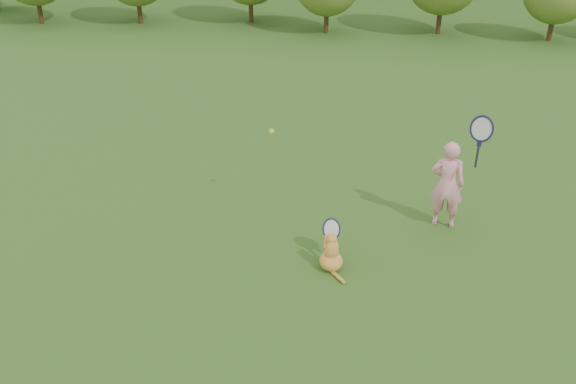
# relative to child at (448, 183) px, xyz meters

# --- Properties ---
(ground) EXTENTS (100.00, 100.00, 0.00)m
(ground) POSITION_rel_child_xyz_m (-2.34, -1.45, -0.68)
(ground) COLOR #264E16
(ground) RESTS_ON ground
(child) EXTENTS (0.74, 0.46, 1.93)m
(child) POSITION_rel_child_xyz_m (0.00, 0.00, 0.00)
(child) COLOR pink
(child) RESTS_ON ground
(cat) EXTENTS (0.43, 0.77, 0.68)m
(cat) POSITION_rel_child_xyz_m (-1.49, -1.30, -0.41)
(cat) COLOR #BB7A24
(cat) RESTS_ON ground
(tennis_ball) EXTENTS (0.08, 0.08, 0.08)m
(tennis_ball) POSITION_rel_child_xyz_m (-2.50, 0.15, 0.55)
(tennis_ball) COLOR yellow
(tennis_ball) RESTS_ON ground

